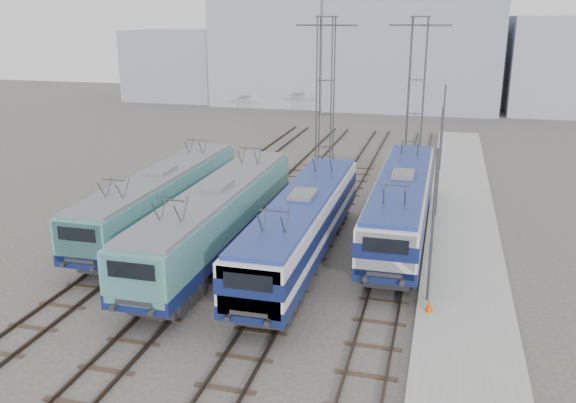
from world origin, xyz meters
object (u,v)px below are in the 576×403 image
at_px(mast_front, 432,230).
at_px(safety_cone, 429,306).
at_px(catenary_tower_east, 416,92).
at_px(locomotive_far_right, 401,200).
at_px(catenary_tower_west, 325,92).
at_px(locomotive_center_right, 302,223).
at_px(locomotive_far_left, 161,196).
at_px(locomotive_center_left, 216,215).
at_px(mast_rear, 442,130).
at_px(mast_mid, 439,165).

height_order(mast_front, safety_cone, mast_front).
bearing_deg(catenary_tower_east, locomotive_far_right, -88.97).
relative_size(catenary_tower_west, catenary_tower_east, 1.00).
xyz_separation_m(locomotive_center_right, safety_cone, (6.46, -4.22, -1.67)).
bearing_deg(locomotive_far_left, catenary_tower_west, 64.31).
bearing_deg(catenary_tower_west, catenary_tower_east, 17.10).
height_order(locomotive_center_left, mast_front, mast_front).
bearing_deg(mast_front, locomotive_center_right, 153.48).
distance_m(locomotive_center_right, catenary_tower_west, 17.55).
height_order(locomotive_center_right, catenary_tower_east, catenary_tower_east).
height_order(locomotive_center_left, locomotive_center_right, locomotive_center_left).
relative_size(locomotive_center_left, catenary_tower_west, 1.51).
bearing_deg(mast_rear, mast_mid, -90.00).
relative_size(locomotive_center_right, mast_mid, 2.48).
height_order(locomotive_far_left, catenary_tower_east, catenary_tower_east).
relative_size(locomotive_center_left, locomotive_far_right, 1.02).
distance_m(locomotive_far_left, locomotive_center_right, 9.42).
height_order(mast_rear, safety_cone, mast_rear).
bearing_deg(mast_mid, locomotive_far_right, -115.61).
bearing_deg(mast_front, mast_rear, 90.00).
height_order(locomotive_far_right, safety_cone, locomotive_far_right).
bearing_deg(locomotive_center_right, catenary_tower_west, 97.61).
bearing_deg(locomotive_far_left, mast_front, -21.24).
bearing_deg(mast_rear, locomotive_center_right, -106.95).
bearing_deg(locomotive_center_left, locomotive_center_right, 0.77).
xyz_separation_m(mast_front, safety_cone, (0.11, -1.05, -2.95)).
bearing_deg(locomotive_far_right, locomotive_center_left, -150.79).
xyz_separation_m(locomotive_center_left, mast_mid, (10.85, 8.89, 1.24)).
distance_m(mast_mid, mast_rear, 12.00).
bearing_deg(locomotive_center_left, locomotive_far_right, 29.21).
distance_m(locomotive_far_left, locomotive_center_left, 5.33).
bearing_deg(safety_cone, locomotive_far_right, 102.01).
relative_size(locomotive_center_left, mast_front, 2.59).
xyz_separation_m(catenary_tower_west, safety_cone, (8.71, -21.05, -6.09)).
distance_m(locomotive_center_right, mast_mid, 10.95).
xyz_separation_m(mast_rear, safety_cone, (0.11, -25.05, -2.95)).
bearing_deg(mast_rear, locomotive_far_right, -96.65).
bearing_deg(locomotive_far_right, safety_cone, -77.99).
relative_size(catenary_tower_east, mast_rear, 1.71).
bearing_deg(safety_cone, locomotive_far_left, 155.58).
bearing_deg(catenary_tower_west, mast_mid, -42.93).
relative_size(catenary_tower_west, safety_cone, 23.54).
relative_size(locomotive_far_left, locomotive_center_right, 0.99).
bearing_deg(locomotive_far_right, mast_front, -77.20).
relative_size(locomotive_far_left, catenary_tower_east, 1.43).
xyz_separation_m(locomotive_center_left, locomotive_far_right, (9.00, 5.03, 0.01)).
relative_size(catenary_tower_east, mast_front, 1.71).
height_order(locomotive_center_right, mast_front, mast_front).
bearing_deg(catenary_tower_west, mast_front, -66.73).
xyz_separation_m(catenary_tower_east, safety_cone, (2.21, -23.05, -6.09)).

